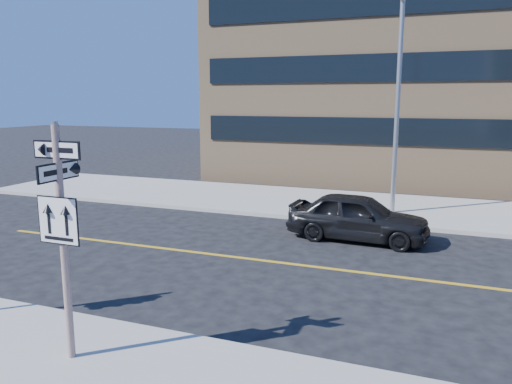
% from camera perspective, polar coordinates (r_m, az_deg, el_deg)
% --- Properties ---
extents(ground, '(120.00, 120.00, 0.00)m').
position_cam_1_polar(ground, '(11.52, -11.86, -12.94)').
color(ground, black).
rests_on(ground, ground).
extents(sign_pole, '(0.92, 0.92, 4.06)m').
position_cam_1_polar(sign_pole, '(8.85, -21.29, -4.00)').
color(sign_pole, beige).
rests_on(sign_pole, near_sidewalk).
extents(parked_car_a, '(2.05, 4.61, 1.54)m').
position_cam_1_polar(parked_car_a, '(16.59, 11.56, -2.79)').
color(parked_car_a, black).
rests_on(parked_car_a, ground).
extents(streetlight_a, '(0.55, 2.25, 8.00)m').
position_cam_1_polar(streetlight_a, '(19.65, 15.87, 10.81)').
color(streetlight_a, gray).
rests_on(streetlight_a, far_sidewalk).
extents(building_brick, '(18.00, 18.00, 18.00)m').
position_cam_1_polar(building_brick, '(34.32, 15.09, 17.72)').
color(building_brick, tan).
rests_on(building_brick, ground).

